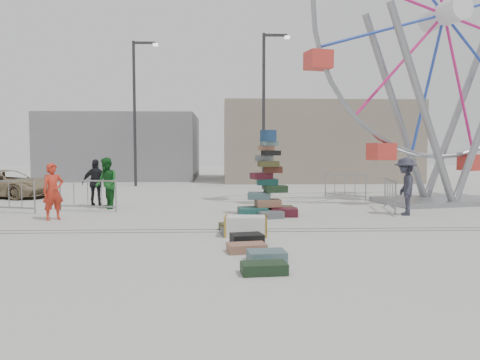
{
  "coord_description": "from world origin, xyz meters",
  "views": [
    {
      "loc": [
        0.89,
        -11.27,
        2.17
      ],
      "look_at": [
        1.36,
        1.53,
        1.27
      ],
      "focal_mm": 35.0,
      "sensor_mm": 36.0,
      "label": 1
    }
  ],
  "objects_px": {
    "barricade_dummy_b": "(9,196)",
    "pedestrian_black": "(96,183)",
    "lamp_post_left": "(136,106)",
    "barricade_dummy_c": "(88,195)",
    "pedestrian_red": "(53,191)",
    "parked_suv": "(6,184)",
    "ferris_wheel": "(444,39)",
    "steamer_trunk": "(246,226)",
    "pedestrian_green": "(106,183)",
    "barricade_wheel_front": "(390,194)",
    "suitcase_tower": "(267,192)",
    "pedestrian_grey": "(405,186)",
    "lamp_post_right": "(265,103)",
    "barricade_wheel_back": "(345,186)"
  },
  "relations": [
    {
      "from": "barricade_dummy_b",
      "to": "pedestrian_black",
      "type": "xyz_separation_m",
      "value": [
        2.44,
        1.63,
        0.32
      ]
    },
    {
      "from": "lamp_post_left",
      "to": "barricade_dummy_c",
      "type": "xyz_separation_m",
      "value": [
        0.22,
        -10.37,
        -3.93
      ]
    },
    {
      "from": "pedestrian_red",
      "to": "pedestrian_black",
      "type": "bearing_deg",
      "value": 44.75
    },
    {
      "from": "parked_suv",
      "to": "ferris_wheel",
      "type": "bearing_deg",
      "value": -80.77
    },
    {
      "from": "steamer_trunk",
      "to": "parked_suv",
      "type": "distance_m",
      "value": 13.61
    },
    {
      "from": "barricade_dummy_b",
      "to": "pedestrian_green",
      "type": "relative_size",
      "value": 1.1
    },
    {
      "from": "barricade_dummy_c",
      "to": "parked_suv",
      "type": "distance_m",
      "value": 6.75
    },
    {
      "from": "ferris_wheel",
      "to": "barricade_wheel_front",
      "type": "bearing_deg",
      "value": -156.63
    },
    {
      "from": "suitcase_tower",
      "to": "ferris_wheel",
      "type": "height_order",
      "value": "ferris_wheel"
    },
    {
      "from": "suitcase_tower",
      "to": "pedestrian_grey",
      "type": "relative_size",
      "value": 1.46
    },
    {
      "from": "lamp_post_right",
      "to": "barricade_wheel_front",
      "type": "bearing_deg",
      "value": -67.11
    },
    {
      "from": "barricade_wheel_front",
      "to": "pedestrian_green",
      "type": "height_order",
      "value": "pedestrian_green"
    },
    {
      "from": "lamp_post_left",
      "to": "pedestrian_grey",
      "type": "height_order",
      "value": "lamp_post_left"
    },
    {
      "from": "suitcase_tower",
      "to": "ferris_wheel",
      "type": "distance_m",
      "value": 9.47
    },
    {
      "from": "lamp_post_left",
      "to": "pedestrian_grey",
      "type": "bearing_deg",
      "value": -47.45
    },
    {
      "from": "steamer_trunk",
      "to": "pedestrian_red",
      "type": "xyz_separation_m",
      "value": [
        -5.64,
        2.76,
        0.61
      ]
    },
    {
      "from": "pedestrian_red",
      "to": "pedestrian_grey",
      "type": "bearing_deg",
      "value": -34.66
    },
    {
      "from": "lamp_post_left",
      "to": "suitcase_tower",
      "type": "height_order",
      "value": "lamp_post_left"
    },
    {
      "from": "barricade_wheel_back",
      "to": "pedestrian_green",
      "type": "bearing_deg",
      "value": -114.45
    },
    {
      "from": "barricade_wheel_back",
      "to": "barricade_dummy_b",
      "type": "bearing_deg",
      "value": -114.31
    },
    {
      "from": "suitcase_tower",
      "to": "barricade_dummy_b",
      "type": "xyz_separation_m",
      "value": [
        -8.51,
        0.94,
        -0.21
      ]
    },
    {
      "from": "barricade_dummy_c",
      "to": "parked_suv",
      "type": "bearing_deg",
      "value": 146.26
    },
    {
      "from": "pedestrian_black",
      "to": "parked_suv",
      "type": "xyz_separation_m",
      "value": [
        -4.76,
        3.3,
        -0.27
      ]
    },
    {
      "from": "pedestrian_black",
      "to": "parked_suv",
      "type": "height_order",
      "value": "pedestrian_black"
    },
    {
      "from": "steamer_trunk",
      "to": "pedestrian_red",
      "type": "height_order",
      "value": "pedestrian_red"
    },
    {
      "from": "lamp_post_left",
      "to": "barricade_dummy_b",
      "type": "relative_size",
      "value": 4.0
    },
    {
      "from": "lamp_post_left",
      "to": "suitcase_tower",
      "type": "distance_m",
      "value": 13.62
    },
    {
      "from": "steamer_trunk",
      "to": "pedestrian_green",
      "type": "xyz_separation_m",
      "value": [
        -4.67,
        5.25,
        0.67
      ]
    },
    {
      "from": "pedestrian_black",
      "to": "pedestrian_grey",
      "type": "xyz_separation_m",
      "value": [
        10.49,
        -2.61,
        0.06
      ]
    },
    {
      "from": "lamp_post_right",
      "to": "barricade_wheel_back",
      "type": "bearing_deg",
      "value": -59.47
    },
    {
      "from": "barricade_dummy_b",
      "to": "barricade_wheel_front",
      "type": "height_order",
      "value": "same"
    },
    {
      "from": "lamp_post_right",
      "to": "steamer_trunk",
      "type": "bearing_deg",
      "value": -97.25
    },
    {
      "from": "lamp_post_right",
      "to": "barricade_wheel_back",
      "type": "distance_m",
      "value": 6.94
    },
    {
      "from": "ferris_wheel",
      "to": "barricade_wheel_front",
      "type": "xyz_separation_m",
      "value": [
        -2.67,
        -2.01,
        -5.74
      ]
    },
    {
      "from": "lamp_post_left",
      "to": "barricade_wheel_front",
      "type": "bearing_deg",
      "value": -44.63
    },
    {
      "from": "pedestrian_red",
      "to": "pedestrian_green",
      "type": "xyz_separation_m",
      "value": [
        0.97,
        2.49,
        0.06
      ]
    },
    {
      "from": "barricade_dummy_c",
      "to": "pedestrian_green",
      "type": "relative_size",
      "value": 1.1
    },
    {
      "from": "barricade_wheel_back",
      "to": "parked_suv",
      "type": "xyz_separation_m",
      "value": [
        -14.52,
        1.26,
        0.04
      ]
    },
    {
      "from": "suitcase_tower",
      "to": "parked_suv",
      "type": "bearing_deg",
      "value": 147.94
    },
    {
      "from": "steamer_trunk",
      "to": "barricade_dummy_c",
      "type": "relative_size",
      "value": 0.52
    },
    {
      "from": "lamp_post_left",
      "to": "steamer_trunk",
      "type": "height_order",
      "value": "lamp_post_left"
    },
    {
      "from": "pedestrian_red",
      "to": "ferris_wheel",
      "type": "bearing_deg",
      "value": -22.22
    },
    {
      "from": "parked_suv",
      "to": "pedestrian_red",
      "type": "bearing_deg",
      "value": -128.31
    },
    {
      "from": "ferris_wheel",
      "to": "barricade_dummy_b",
      "type": "relative_size",
      "value": 6.39
    },
    {
      "from": "pedestrian_green",
      "to": "pedestrian_black",
      "type": "distance_m",
      "value": 0.89
    },
    {
      "from": "lamp_post_right",
      "to": "parked_suv",
      "type": "xyz_separation_m",
      "value": [
        -11.62,
        -3.67,
        -3.89
      ]
    },
    {
      "from": "suitcase_tower",
      "to": "barricade_dummy_b",
      "type": "distance_m",
      "value": 8.57
    },
    {
      "from": "barricade_dummy_c",
      "to": "barricade_wheel_front",
      "type": "height_order",
      "value": "same"
    },
    {
      "from": "barricade_wheel_back",
      "to": "parked_suv",
      "type": "bearing_deg",
      "value": -135.99
    },
    {
      "from": "lamp_post_left",
      "to": "ferris_wheel",
      "type": "xyz_separation_m",
      "value": [
        13.23,
        -8.42,
        1.81
      ]
    }
  ]
}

